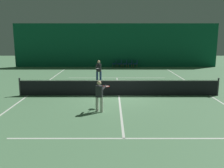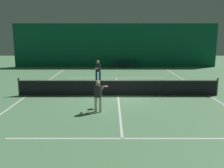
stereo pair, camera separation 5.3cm
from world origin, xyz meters
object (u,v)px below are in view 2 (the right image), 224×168
object	(u,v)px
player_far	(99,70)
courtside_chair_2	(126,63)
courtside_chair_4	(136,63)
courtside_chair_3	(131,63)
courtside_chair_0	(115,63)
courtside_chair_1	(121,63)
player_near	(99,94)
tennis_net	(119,87)

from	to	relation	value
player_far	courtside_chair_2	distance (m)	9.38
courtside_chair_2	courtside_chair_4	bearing A→B (deg)	90.00
courtside_chair_2	courtside_chair_3	xyz separation A→B (m)	(0.59, 0.00, 0.00)
courtside_chair_0	courtside_chair_1	distance (m)	0.59
courtside_chair_4	player_near	bearing A→B (deg)	-11.21
courtside_chair_2	courtside_chair_3	distance (m)	0.59
player_far	courtside_chair_0	bearing A→B (deg)	173.64
player_near	courtside_chair_1	size ratio (longest dim) A/B	1.79
courtside_chair_1	courtside_chair_2	bearing A→B (deg)	90.00
tennis_net	courtside_chair_0	xyz separation A→B (m)	(-0.08, 13.39, -0.03)
player_near	player_far	bearing A→B (deg)	22.82
player_near	courtside_chair_4	distance (m)	16.95
courtside_chair_2	tennis_net	bearing A→B (deg)	-4.73
courtside_chair_3	courtside_chair_2	bearing A→B (deg)	-90.00
player_far	courtside_chair_3	size ratio (longest dim) A/B	2.01
courtside_chair_3	courtside_chair_1	bearing A→B (deg)	-90.00
player_near	courtside_chair_2	bearing A→B (deg)	12.29
player_far	courtside_chair_0	size ratio (longest dim) A/B	2.01
player_near	courtside_chair_2	world-z (taller)	player_near
courtside_chair_0	courtside_chair_1	size ratio (longest dim) A/B	1.00
courtside_chair_1	courtside_chair_2	distance (m)	0.59
courtside_chair_3	courtside_chair_4	world-z (taller)	same
player_near	player_far	xyz separation A→B (m)	(-0.44, 7.61, 0.11)
courtside_chair_0	courtside_chair_3	size ratio (longest dim) A/B	1.00
player_far	courtside_chair_0	world-z (taller)	player_far
tennis_net	courtside_chair_3	distance (m)	13.50
tennis_net	courtside_chair_1	bearing A→B (deg)	87.79
courtside_chair_1	courtside_chair_4	bearing A→B (deg)	90.00
courtside_chair_0	courtside_chair_2	bearing A→B (deg)	90.00
player_far	courtside_chair_3	xyz separation A→B (m)	(3.14, 9.01, -0.50)
player_near	courtside_chair_3	bearing A→B (deg)	10.29
player_far	courtside_chair_4	distance (m)	9.77
courtside_chair_1	courtside_chair_2	size ratio (longest dim) A/B	1.00
courtside_chair_1	player_far	bearing A→B (deg)	-12.24
player_near	courtside_chair_0	xyz separation A→B (m)	(0.92, 16.62, -0.39)
tennis_net	courtside_chair_0	world-z (taller)	tennis_net
player_near	tennis_net	bearing A→B (deg)	2.33
courtside_chair_2	courtside_chair_3	size ratio (longest dim) A/B	1.00
courtside_chair_1	courtside_chair_4	size ratio (longest dim) A/B	1.00
courtside_chair_2	courtside_chair_4	size ratio (longest dim) A/B	1.00
courtside_chair_1	courtside_chair_3	xyz separation A→B (m)	(1.18, 0.00, 0.00)
courtside_chair_4	player_far	bearing A→B (deg)	-22.49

